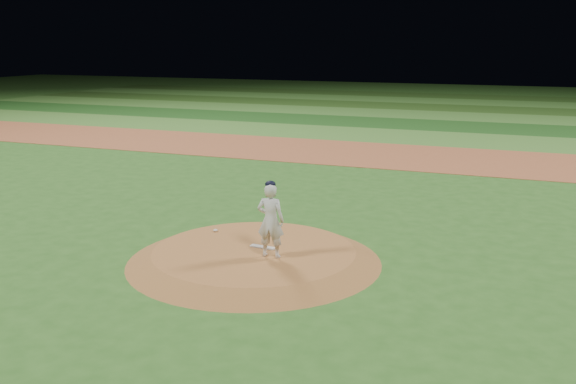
% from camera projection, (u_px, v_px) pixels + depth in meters
% --- Properties ---
extents(ground, '(120.00, 120.00, 0.00)m').
position_uv_depth(ground, '(254.00, 261.00, 13.94)').
color(ground, '#29591C').
rests_on(ground, ground).
extents(infield_dirt_band, '(70.00, 6.00, 0.02)m').
position_uv_depth(infield_dirt_band, '(394.00, 156.00, 26.61)').
color(infield_dirt_band, brown).
rests_on(infield_dirt_band, ground).
extents(outfield_stripe_0, '(70.00, 5.00, 0.02)m').
position_uv_depth(outfield_stripe_0, '(418.00, 137.00, 31.59)').
color(outfield_stripe_0, '#3E7229').
rests_on(outfield_stripe_0, ground).
extents(outfield_stripe_1, '(70.00, 5.00, 0.02)m').
position_uv_depth(outfield_stripe_1, '(434.00, 125.00, 36.12)').
color(outfield_stripe_1, '#1A4717').
rests_on(outfield_stripe_1, ground).
extents(outfield_stripe_2, '(70.00, 5.00, 0.02)m').
position_uv_depth(outfield_stripe_2, '(446.00, 116.00, 40.65)').
color(outfield_stripe_2, '#3B7029').
rests_on(outfield_stripe_2, ground).
extents(outfield_stripe_3, '(70.00, 5.00, 0.02)m').
position_uv_depth(outfield_stripe_3, '(457.00, 108.00, 45.18)').
color(outfield_stripe_3, '#244917').
rests_on(outfield_stripe_3, ground).
extents(outfield_stripe_4, '(70.00, 5.00, 0.02)m').
position_uv_depth(outfield_stripe_4, '(465.00, 102.00, 49.70)').
color(outfield_stripe_4, '#396F28').
rests_on(outfield_stripe_4, ground).
extents(outfield_stripe_5, '(70.00, 5.00, 0.02)m').
position_uv_depth(outfield_stripe_5, '(472.00, 97.00, 54.23)').
color(outfield_stripe_5, '#254A18').
rests_on(outfield_stripe_5, ground).
extents(pitchers_mound, '(5.50, 5.50, 0.25)m').
position_uv_depth(pitchers_mound, '(254.00, 255.00, 13.91)').
color(pitchers_mound, '#975E2E').
rests_on(pitchers_mound, ground).
extents(pitching_rubber, '(0.59, 0.19, 0.03)m').
position_uv_depth(pitching_rubber, '(263.00, 247.00, 14.03)').
color(pitching_rubber, silver).
rests_on(pitching_rubber, pitchers_mound).
extents(rosin_bag, '(0.11, 0.11, 0.06)m').
position_uv_depth(rosin_bag, '(215.00, 230.00, 15.21)').
color(rosin_bag, silver).
rests_on(rosin_bag, pitchers_mound).
extents(pitcher_on_mound, '(0.61, 0.43, 1.63)m').
position_uv_depth(pitcher_on_mound, '(271.00, 220.00, 13.26)').
color(pitcher_on_mound, silver).
rests_on(pitcher_on_mound, pitchers_mound).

